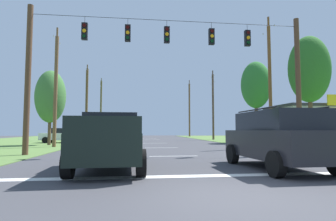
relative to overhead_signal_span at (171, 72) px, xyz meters
name	(u,v)px	position (x,y,z in m)	size (l,w,h in m)	color
ground_plane	(232,196)	(-0.03, -9.78, -4.67)	(120.00, 120.00, 0.00)	#3D3D42
stop_bar_stripe	(202,176)	(-0.03, -7.32, -4.67)	(13.06, 0.45, 0.01)	white
lane_dash_0	(174,156)	(-0.03, -1.32, -4.67)	(0.15, 2.50, 0.01)	white
lane_dash_1	(161,148)	(-0.03, 5.22, -4.67)	(0.15, 2.50, 0.01)	white
lane_dash_2	(155,143)	(-0.03, 12.24, -4.67)	(0.15, 2.50, 0.01)	white
lane_dash_3	(150,140)	(-0.03, 22.50, -4.67)	(0.15, 2.50, 0.01)	white
lane_dash_4	(148,139)	(-0.03, 26.48, -4.67)	(0.15, 2.50, 0.01)	white
overhead_signal_span	(171,72)	(0.00, 0.00, 0.00)	(15.85, 0.31, 8.17)	brown
pickup_truck	(110,141)	(-2.85, -5.42, -3.71)	(2.38, 5.44, 1.95)	black
suv_black	(277,138)	(2.91, -6.25, -3.61)	(2.30, 4.84, 2.05)	black
distant_car_crossing_white	(63,135)	(-9.41, 13.95, -3.88)	(4.44, 2.30, 1.52)	silver
utility_pole_mid_right	(270,83)	(8.51, 4.79, 0.35)	(0.26, 1.96, 10.38)	brown
utility_pole_far_right	(213,105)	(8.50, 20.59, 0.11)	(0.27, 1.89, 9.50)	brown
utility_pole_near_left	(189,109)	(8.72, 37.99, 0.91)	(0.32, 1.98, 11.39)	brown
utility_pole_far_left	(56,89)	(-8.23, 6.77, -0.10)	(0.28, 1.86, 9.48)	brown
utility_pole_distant_right	(87,103)	(-8.51, 21.84, 0.22)	(0.33, 1.62, 10.12)	brown
utility_pole_distant_left	(101,108)	(-8.49, 36.70, 0.86)	(0.34, 1.92, 11.15)	brown
tree_roadside_right	(256,85)	(10.92, 12.49, 1.48)	(3.16, 3.16, 8.75)	brown
tree_roadside_far_right	(50,97)	(-9.47, 9.64, -0.41)	(2.60, 2.60, 6.60)	brown
tree_roadside_left	(309,70)	(11.32, 4.03, 1.33)	(3.03, 3.03, 8.63)	brown
roadside_store	(312,123)	(18.35, 13.96, -2.58)	(8.74, 7.43, 4.97)	#B2B2B7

